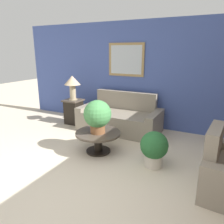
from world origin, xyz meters
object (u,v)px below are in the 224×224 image
couch_main (120,119)px  potted_plant_floor (154,148)px  side_table (74,111)px  table_lamp (72,83)px  coffee_table (98,138)px  potted_plant_on_table (97,115)px

couch_main → potted_plant_floor: (1.25, -1.34, 0.05)m
side_table → table_lamp: 0.76m
couch_main → table_lamp: 1.55m
coffee_table → table_lamp: size_ratio=1.36×
coffee_table → side_table: bearing=140.6°
potted_plant_floor → potted_plant_on_table: bearing=178.6°
side_table → potted_plant_floor: side_table is taller
table_lamp → potted_plant_floor: table_lamp is taller
coffee_table → potted_plant_on_table: (0.01, -0.02, 0.45)m
side_table → couch_main: bearing=4.0°
couch_main → potted_plant_on_table: 1.40m
couch_main → potted_plant_on_table: bearing=-83.4°
coffee_table → potted_plant_on_table: 0.45m
side_table → potted_plant_on_table: potted_plant_on_table is taller
couch_main → side_table: 1.32m
side_table → potted_plant_floor: bearing=-25.9°
potted_plant_floor → coffee_table: bearing=177.4°
coffee_table → side_table: (-1.46, 1.20, 0.04)m
coffee_table → potted_plant_on_table: bearing=-68.5°
couch_main → table_lamp: table_lamp is taller
couch_main → coffee_table: 1.30m
table_lamp → potted_plant_floor: size_ratio=1.02×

